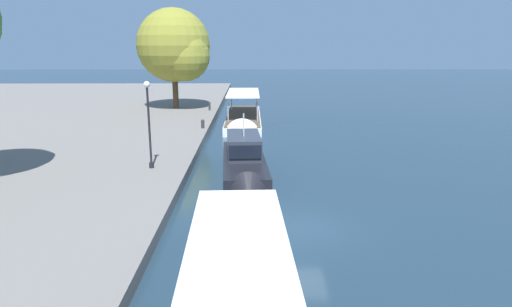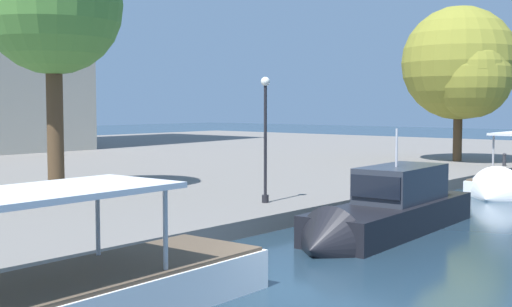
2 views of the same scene
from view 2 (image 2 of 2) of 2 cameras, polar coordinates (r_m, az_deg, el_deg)
name	(u,v)px [view 2 (image 2 of 2)]	position (r m, az deg, el deg)	size (l,w,h in m)	color
ground_plane	(318,291)	(16.13, 5.22, -11.45)	(220.00, 220.00, 0.00)	#1E3342
motor_yacht_2	(386,217)	(23.19, 10.93, -5.31)	(9.77, 2.87, 4.39)	black
mooring_bollard_0	(440,172)	(35.20, 15.24, -1.51)	(0.30, 0.30, 0.74)	#2D2D33
mooring_bollard_1	(504,159)	(44.45, 20.23, -0.43)	(0.24, 0.24, 0.81)	#2D2D33
lamp_post	(265,133)	(25.81, 0.79, 1.74)	(0.35, 0.35, 4.83)	black
tree_0	(463,67)	(46.63, 17.10, 6.98)	(7.53, 7.57, 10.30)	#4C3823
tree_1	(59,3)	(30.16, -16.32, 12.11)	(5.89, 5.89, 10.92)	#4C3823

